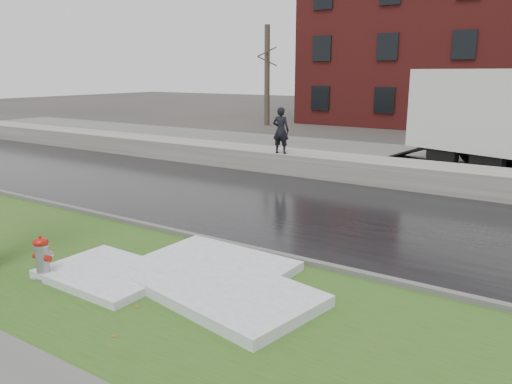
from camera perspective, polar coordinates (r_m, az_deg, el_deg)
The scene contains 13 objects.
ground at distance 9.67m, azimuth -7.29°, elevation -7.94°, with size 120.00×120.00×0.00m, color #47423D.
verge at distance 8.82m, azimuth -12.61°, elevation -10.19°, with size 60.00×4.50×0.04m, color #2C511B.
road at distance 13.22m, azimuth 5.39°, elevation -1.88°, with size 60.00×7.00×0.03m, color black.
parking_lot at distance 20.96m, azimuth 16.32°, elevation 3.40°, with size 60.00×9.00×0.03m, color slate.
curb at distance 10.37m, azimuth -3.72°, elevation -5.92°, with size 60.00×0.15×0.14m, color slate.
snowbank at distance 16.89m, azimuth 12.09°, elevation 2.53°, with size 60.00×1.60×0.75m, color #B3ADA4.
bg_tree_left at distance 33.91m, azimuth 1.27°, elevation 13.26°, with size 1.40×1.62×6.50m.
bg_tree_center at distance 34.90m, azimuth 13.51°, elevation 12.91°, with size 1.40×1.62×6.50m.
fire_hydrant at distance 9.33m, azimuth -23.23°, elevation -6.77°, with size 0.38×0.33×0.78m.
worker at distance 17.37m, azimuth 2.85°, elevation 7.05°, with size 0.59×0.38×1.61m, color black.
snow_patch_near at distance 9.06m, azimuth -4.95°, elevation -8.56°, with size 2.60×2.00×0.16m, color white.
snow_patch_far at distance 9.17m, azimuth -16.52°, elevation -8.90°, with size 2.20×1.60×0.14m, color white.
snow_patch_side at distance 8.07m, azimuth -3.09°, elevation -11.34°, with size 2.80×1.80×0.18m, color white.
Camera 1 is at (5.88, -6.81, 3.53)m, focal length 35.00 mm.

